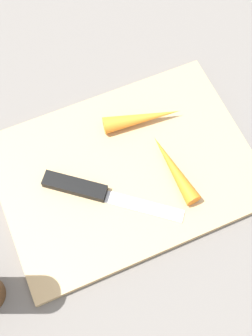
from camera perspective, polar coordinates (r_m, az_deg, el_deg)
The scene contains 5 objects.
ground_plane at distance 0.65m, azimuth 0.00°, elevation -0.44°, with size 1.40×1.40×0.00m, color slate.
cutting_board at distance 0.64m, azimuth 0.00°, elevation -0.22°, with size 0.36×0.26×0.01m, color tan.
knife at distance 0.62m, azimuth -5.35°, elevation -2.76°, with size 0.17×0.14×0.01m.
carrot_long at distance 0.66m, azimuth 2.11°, elevation 6.37°, with size 0.03×0.03×0.12m, color orange.
carrot_short at distance 0.63m, azimuth 6.08°, elevation -0.03°, with size 0.02×0.02×0.11m, color orange.
Camera 1 is at (-0.10, -0.24, 0.59)m, focal length 47.68 mm.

